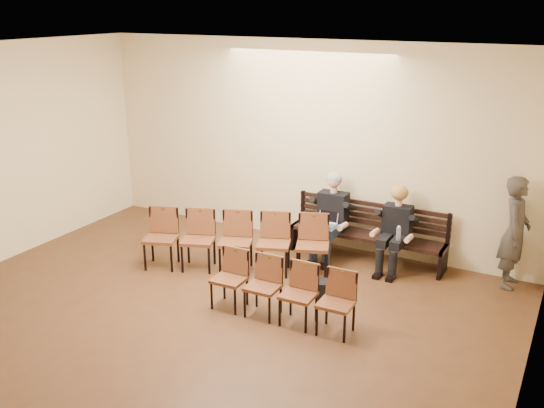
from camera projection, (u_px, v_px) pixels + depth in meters
The scene contains 11 objects.
ground at pixel (114, 386), 6.75m from camera, with size 10.00×10.00×0.00m, color #55361D.
room_walls at pixel (145, 149), 6.60m from camera, with size 8.02×10.01×3.51m.
bench at pixel (366, 247), 10.00m from camera, with size 2.60×0.90×0.45m, color black.
seated_man at pixel (331, 215), 10.01m from camera, with size 0.60×0.82×1.43m, color black, non-canonical shape.
seated_woman at pixel (395, 231), 9.54m from camera, with size 0.55×0.76×1.27m, color black, non-canonical shape.
laptop at pixel (325, 227), 9.90m from camera, with size 0.34×0.26×0.24m, color silver.
water_bottle at pixel (398, 241), 9.31m from camera, with size 0.07×0.07×0.24m, color silver.
bag at pixel (330, 290), 8.70m from camera, with size 0.36×0.25×0.27m, color black.
passerby at pixel (516, 224), 8.84m from camera, with size 0.72×0.47×1.96m, color #3C3631.
chair_row_front at pixel (236, 242), 9.51m from camera, with size 2.92×0.52×0.95m, color brown.
chair_row_back at pixel (280, 291), 8.04m from camera, with size 2.01×0.45×0.83m, color brown.
Camera 1 is at (4.27, -4.25, 4.06)m, focal length 40.00 mm.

